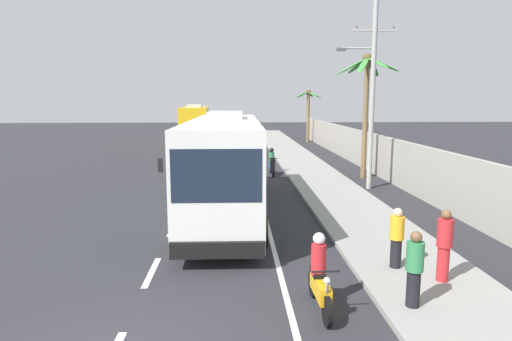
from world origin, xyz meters
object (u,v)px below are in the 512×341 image
at_px(coach_bus_foreground, 225,162).
at_px(pedestrian_midwalk, 414,267).
at_px(palm_second, 366,89).
at_px(pedestrian_near_kerb, 397,237).
at_px(palm_nearest, 308,106).
at_px(motorcycle_trailing, 272,164).
at_px(pedestrian_far_walk, 444,244).
at_px(utility_pole_mid, 371,91).
at_px(coach_bus_far_lane, 195,123).
at_px(motorcycle_beside_bus, 320,279).

bearing_deg(coach_bus_foreground, pedestrian_midwalk, -64.03).
height_order(pedestrian_midwalk, palm_second, palm_second).
relative_size(coach_bus_foreground, pedestrian_near_kerb, 7.63).
xyz_separation_m(palm_nearest, palm_second, (-0.36, -21.57, 1.21)).
relative_size(coach_bus_foreground, motorcycle_trailing, 6.09).
distance_m(pedestrian_near_kerb, pedestrian_midwalk, 2.20).
height_order(pedestrian_far_walk, utility_pole_mid, utility_pole_mid).
bearing_deg(pedestrian_far_walk, palm_nearest, -160.59).
xyz_separation_m(pedestrian_far_walk, palm_nearest, (2.74, 36.28, 2.72)).
bearing_deg(pedestrian_near_kerb, pedestrian_midwalk, 30.42).
bearing_deg(coach_bus_far_lane, coach_bus_foreground, -82.79).
xyz_separation_m(coach_bus_far_lane, pedestrian_near_kerb, (8.09, -34.52, -1.10)).
xyz_separation_m(motorcycle_trailing, pedestrian_near_kerb, (1.93, -15.16, 0.31)).
bearing_deg(pedestrian_midwalk, motorcycle_beside_bus, 168.99).
bearing_deg(palm_nearest, coach_bus_far_lane, -175.78).
bearing_deg(motorcycle_trailing, motorcycle_beside_bus, -91.38).
height_order(coach_bus_foreground, motorcycle_beside_bus, coach_bus_foreground).
height_order(pedestrian_near_kerb, pedestrian_far_walk, pedestrian_far_walk).
bearing_deg(palm_nearest, motorcycle_beside_bus, -98.98).
bearing_deg(palm_second, motorcycle_beside_bus, -109.39).
bearing_deg(palm_second, utility_pole_mid, -102.21).
xyz_separation_m(pedestrian_near_kerb, pedestrian_midwalk, (-0.42, -2.16, 0.04)).
relative_size(pedestrian_midwalk, palm_nearest, 0.30).
xyz_separation_m(motorcycle_trailing, pedestrian_midwalk, (1.51, -17.32, 0.34)).
distance_m(coach_bus_foreground, motorcycle_beside_bus, 8.50).
bearing_deg(palm_second, motorcycle_trailing, 165.33).
relative_size(coach_bus_far_lane, palm_nearest, 2.25).
bearing_deg(pedestrian_far_walk, coach_bus_far_lane, -142.17).
height_order(motorcycle_beside_bus, pedestrian_near_kerb, pedestrian_near_kerb).
xyz_separation_m(coach_bus_foreground, pedestrian_near_kerb, (4.50, -6.22, -1.09)).
distance_m(coach_bus_foreground, motorcycle_trailing, 9.41).
bearing_deg(motorcycle_beside_bus, coach_bus_far_lane, 98.97).
distance_m(motorcycle_beside_bus, utility_pole_mid, 14.25).
bearing_deg(pedestrian_midwalk, coach_bus_foreground, 113.00).
relative_size(coach_bus_foreground, motorcycle_beside_bus, 6.09).
relative_size(coach_bus_far_lane, pedestrian_far_walk, 7.04).
xyz_separation_m(coach_bus_foreground, pedestrian_midwalk, (4.08, -8.38, -1.05)).
height_order(coach_bus_foreground, motorcycle_trailing, coach_bus_foreground).
distance_m(motorcycle_trailing, pedestrian_far_walk, 16.29).
bearing_deg(palm_second, pedestrian_far_walk, -99.18).
bearing_deg(pedestrian_near_kerb, motorcycle_beside_bus, -9.55).
xyz_separation_m(pedestrian_near_kerb, palm_second, (3.19, 13.82, 4.02)).
bearing_deg(pedestrian_near_kerb, coach_bus_far_lane, -125.30).
bearing_deg(coach_bus_far_lane, pedestrian_near_kerb, -76.82).
height_order(motorcycle_trailing, utility_pole_mid, utility_pole_mid).
bearing_deg(motorcycle_trailing, palm_nearest, 74.84).
height_order(pedestrian_near_kerb, pedestrian_midwalk, pedestrian_midwalk).
bearing_deg(motorcycle_beside_bus, pedestrian_midwalk, -8.04).
relative_size(coach_bus_foreground, coach_bus_far_lane, 0.98).
xyz_separation_m(pedestrian_near_kerb, palm_nearest, (3.55, 35.38, 2.81)).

